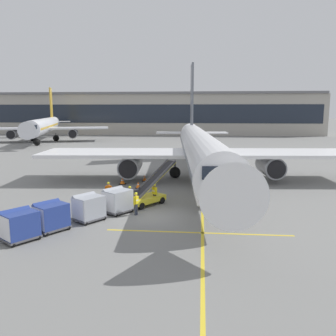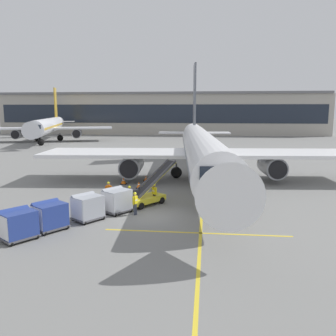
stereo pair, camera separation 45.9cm
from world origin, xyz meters
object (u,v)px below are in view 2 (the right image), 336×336
object	(u,v)px
ground_crew_wingwalker	(129,195)
distant_airplane	(48,126)
safety_cone_wingtip	(146,178)
parked_airplane	(201,149)
ground_crew_by_loader	(109,190)
belt_loader	(147,193)
baggage_cart_second	(87,207)
ground_crew_marshaller	(135,202)
ground_crew_by_carts	(154,192)
baggage_cart_third	(50,215)
safety_cone_engine_keepout	(139,185)
baggage_cart_lead	(117,200)
baggage_cart_fourth	(18,224)
safety_cone_nose_mark	(123,181)

from	to	relation	value
ground_crew_wingwalker	distant_airplane	xyz separation A→B (m)	(-32.90, 55.86, 2.72)
safety_cone_wingtip	parked_airplane	bearing A→B (deg)	12.91
parked_airplane	ground_crew_by_loader	xyz separation A→B (m)	(-7.69, -10.47, -2.49)
parked_airplane	ground_crew_wingwalker	distance (m)	13.31
belt_loader	safety_cone_wingtip	bearing A→B (deg)	100.62
baggage_cart_second	ground_crew_by_loader	size ratio (longest dim) A/B	1.54
belt_loader	ground_crew_marshaller	size ratio (longest dim) A/B	2.77
ground_crew_by_carts	distant_airplane	bearing A→B (deg)	122.39
baggage_cart_second	baggage_cart_third	world-z (taller)	same
parked_airplane	safety_cone_wingtip	size ratio (longest dim) A/B	69.72
distant_airplane	ground_crew_marshaller	bearing A→B (deg)	-59.76
baggage_cart_third	safety_cone_engine_keepout	world-z (taller)	baggage_cart_third
baggage_cart_lead	distant_airplane	size ratio (longest dim) A/B	0.07
ground_crew_wingwalker	ground_crew_by_carts	bearing A→B (deg)	28.77
parked_airplane	baggage_cart_lead	distance (m)	15.09
baggage_cart_fourth	ground_crew_by_carts	world-z (taller)	baggage_cart_fourth
ground_crew_by_carts	ground_crew_marshaller	world-z (taller)	same
baggage_cart_third	distant_airplane	size ratio (longest dim) A/B	0.07
safety_cone_engine_keepout	distant_airplane	distance (m)	58.83
ground_crew_by_carts	baggage_cart_third	bearing A→B (deg)	-129.53
baggage_cart_third	ground_crew_by_loader	distance (m)	7.66
ground_crew_wingwalker	baggage_cart_second	bearing A→B (deg)	-120.05
baggage_cart_third	ground_crew_marshaller	xyz separation A→B (m)	(4.88, 3.93, -0.00)
ground_crew_wingwalker	safety_cone_nose_mark	distance (m)	8.99
belt_loader	baggage_cart_second	xyz separation A→B (m)	(-3.49, -4.71, 0.07)
baggage_cart_second	ground_crew_by_loader	xyz separation A→B (m)	(0.07, 5.18, -0.00)
belt_loader	ground_crew_by_carts	bearing A→B (deg)	12.23
ground_crew_marshaller	ground_crew_wingwalker	world-z (taller)	same
baggage_cart_lead	safety_cone_wingtip	distance (m)	12.17
ground_crew_by_loader	distant_airplane	world-z (taller)	distant_airplane
safety_cone_wingtip	distant_airplane	bearing A→B (deg)	125.50
safety_cone_wingtip	distant_airplane	world-z (taller)	distant_airplane
ground_crew_wingwalker	distant_airplane	world-z (taller)	distant_airplane
ground_crew_by_loader	safety_cone_wingtip	bearing A→B (deg)	79.83
parked_airplane	distant_airplane	world-z (taller)	parked_airplane
safety_cone_wingtip	distant_airplane	size ratio (longest dim) A/B	0.02
ground_crew_by_carts	ground_crew_marshaller	size ratio (longest dim) A/B	1.00
baggage_cart_second	safety_cone_nose_mark	xyz separation A→B (m)	(-0.37, 12.40, -0.63)
baggage_cart_lead	safety_cone_wingtip	xyz separation A→B (m)	(0.12, 12.15, -0.69)
parked_airplane	baggage_cart_fourth	distance (m)	22.63
ground_crew_by_carts	safety_cone_wingtip	distance (m)	9.74
baggage_cart_fourth	safety_cone_nose_mark	xyz separation A→B (m)	(2.54, 16.56, -0.63)
belt_loader	distant_airplane	distance (m)	64.78
safety_cone_nose_mark	distant_airplane	xyz separation A→B (m)	(-30.33, 47.27, 3.35)
safety_cone_nose_mark	baggage_cart_second	bearing A→B (deg)	-88.29
safety_cone_nose_mark	parked_airplane	bearing A→B (deg)	21.75
ground_crew_by_loader	ground_crew_by_carts	distance (m)	4.03
safety_cone_wingtip	baggage_cart_third	bearing A→B (deg)	-101.88
ground_crew_wingwalker	safety_cone_wingtip	xyz separation A→B (m)	(-0.50, 10.45, -0.69)
baggage_cart_lead	baggage_cart_fourth	size ratio (longest dim) A/B	1.00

